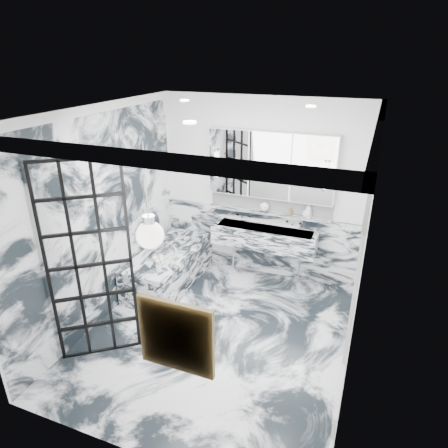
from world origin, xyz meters
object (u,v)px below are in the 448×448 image
at_px(bathtub, 169,267).
at_px(mirror_cabinet, 271,165).
at_px(trough_sink, 264,237).
at_px(crittall_door, 90,265).

bearing_deg(bathtub, mirror_cabinet, 32.06).
distance_m(trough_sink, mirror_cabinet, 1.10).
relative_size(trough_sink, mirror_cabinet, 0.84).
height_order(mirror_cabinet, bathtub, mirror_cabinet).
relative_size(crittall_door, mirror_cabinet, 1.25).
bearing_deg(mirror_cabinet, crittall_door, -118.10).
xyz_separation_m(mirror_cabinet, bathtub, (-1.32, -0.83, -1.54)).
bearing_deg(crittall_door, mirror_cabinet, 24.66).
bearing_deg(bathtub, trough_sink, 26.48).
bearing_deg(mirror_cabinet, trough_sink, -90.00).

